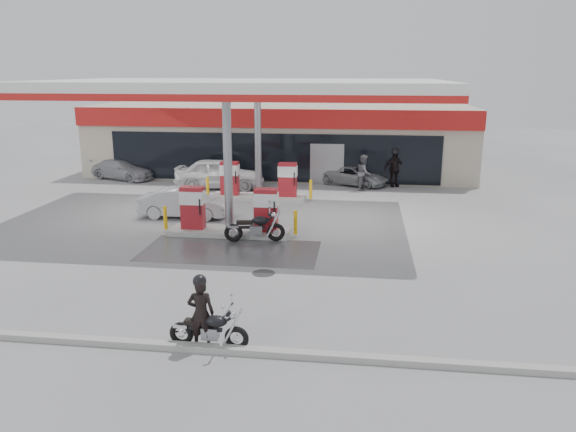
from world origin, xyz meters
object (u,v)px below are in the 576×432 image
(parked_car_left, at_px, (122,169))
(parked_car_right, at_px, (355,176))
(pump_island_far, at_px, (259,184))
(biker_main, at_px, (201,313))
(sedan_white, at_px, (220,173))
(main_motorcycle, at_px, (210,330))
(pump_island_near, at_px, (229,216))
(biker_walking, at_px, (394,169))
(attendant, at_px, (364,172))
(hatchback_silver, at_px, (185,203))
(parked_motorcycle, at_px, (256,228))

(parked_car_left, relative_size, parked_car_right, 1.06)
(pump_island_far, bearing_deg, biker_main, -84.36)
(sedan_white, height_order, parked_car_left, sedan_white)
(pump_island_far, distance_m, main_motorcycle, 14.89)
(pump_island_near, bearing_deg, main_motorcycle, -79.38)
(main_motorcycle, distance_m, biker_walking, 19.24)
(attendant, relative_size, biker_walking, 0.95)
(biker_walking, bearing_deg, main_motorcycle, -127.86)
(biker_main, height_order, parked_car_right, biker_main)
(hatchback_silver, distance_m, parked_car_right, 10.44)
(biker_walking, bearing_deg, pump_island_near, -146.87)
(sedan_white, bearing_deg, pump_island_far, -133.34)
(biker_walking, bearing_deg, sedan_white, 166.99)
(attendant, bearing_deg, pump_island_near, 152.74)
(parked_car_left, bearing_deg, main_motorcycle, -131.83)
(main_motorcycle, distance_m, attendant, 17.91)
(attendant, distance_m, hatchback_silver, 9.93)
(parked_car_left, bearing_deg, biker_main, -132.27)
(parked_motorcycle, relative_size, parked_car_left, 0.57)
(main_motorcycle, bearing_deg, attendant, 81.39)
(attendant, xyz_separation_m, parked_car_left, (-13.55, 1.20, -0.35))
(biker_main, height_order, hatchback_silver, biker_main)
(pump_island_near, relative_size, sedan_white, 1.12)
(main_motorcycle, xyz_separation_m, parked_motorcycle, (-0.50, 8.01, 0.08))
(hatchback_silver, xyz_separation_m, biker_walking, (9.01, 7.60, 0.35))
(sedan_white, xyz_separation_m, parked_car_right, (6.96, 1.80, -0.28))
(parked_motorcycle, xyz_separation_m, sedan_white, (-3.61, 8.99, 0.29))
(pump_island_far, bearing_deg, hatchback_silver, -122.74)
(hatchback_silver, distance_m, parked_car_left, 9.93)
(attendant, relative_size, hatchback_silver, 0.49)
(biker_main, xyz_separation_m, biker_walking, (5.10, 18.59, 0.15))
(pump_island_near, xyz_separation_m, parked_car_right, (4.50, 10.00, -0.21))
(main_motorcycle, bearing_deg, parked_motorcycle, 95.61)
(attendant, xyz_separation_m, parked_car_right, (-0.46, 1.20, -0.41))
(pump_island_near, relative_size, parked_car_right, 1.42)
(parked_car_right, bearing_deg, pump_island_near, -179.82)
(pump_island_near, height_order, main_motorcycle, pump_island_near)
(sedan_white, xyz_separation_m, biker_walking, (9.03, 1.60, 0.17))
(parked_car_left, bearing_deg, attendant, -75.46)
(parked_motorcycle, height_order, hatchback_silver, hatchback_silver)
(sedan_white, height_order, hatchback_silver, sedan_white)
(parked_motorcycle, xyz_separation_m, parked_car_right, (3.35, 10.79, 0.00))
(biker_main, relative_size, attendant, 0.89)
(parked_car_right, bearing_deg, biker_walking, -71.12)
(main_motorcycle, height_order, parked_car_right, parked_car_right)
(parked_car_left, bearing_deg, sedan_white, -86.78)
(attendant, xyz_separation_m, biker_walking, (1.60, 1.00, 0.05))
(parked_car_left, height_order, parked_car_right, parked_car_left)
(pump_island_near, xyz_separation_m, pump_island_far, (0.00, 6.00, 0.00))
(attendant, bearing_deg, parked_car_left, 87.10)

